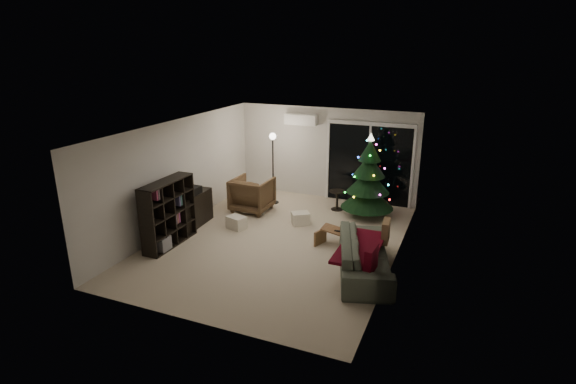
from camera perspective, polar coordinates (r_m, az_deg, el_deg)
name	(u,v)px	position (r m, az deg, el deg)	size (l,w,h in m)	color
room	(321,181)	(10.67, 4.23, 1.45)	(6.50, 7.51, 2.60)	beige
bookshelf	(162,212)	(9.89, -15.75, -2.46)	(0.36, 1.42, 1.42)	black
media_cabinet	(191,210)	(10.78, -12.23, -2.26)	(0.47, 1.26, 0.78)	black
stereo	(189,191)	(10.62, -12.40, 0.15)	(0.40, 0.47, 0.17)	black
armchair	(252,194)	(11.52, -4.57, -0.30)	(0.93, 0.96, 0.87)	brown
ottoman	(256,202)	(11.56, -4.11, -1.22)	(0.55, 0.55, 0.49)	beige
cardboard_box_a	(237,222)	(10.54, -6.55, -3.85)	(0.41, 0.31, 0.29)	silver
cardboard_box_b	(300,218)	(10.72, 1.59, -3.36)	(0.41, 0.31, 0.29)	silver
side_table	(337,200)	(11.67, 6.26, -1.04)	(0.41, 0.41, 0.52)	black
floor_lamp	(273,170)	(11.92, -1.92, 2.86)	(0.30, 0.30, 1.86)	black
sofa	(365,255)	(8.61, 9.72, -7.92)	(2.29, 0.90, 0.67)	#505B4A
sofa_throw	(360,247)	(8.56, 9.12, -6.93)	(0.72, 1.65, 0.06)	#610514
cushion_a	(386,231)	(9.04, 12.31, -4.90)	(0.13, 0.44, 0.44)	olive
cushion_b	(371,259)	(7.87, 10.51, -8.39)	(0.13, 0.44, 0.44)	#610514
coffee_table	(344,240)	(9.55, 7.18, -6.11)	(1.13, 0.39, 0.36)	brown
remote_a	(338,231)	(9.51, 6.35, -4.94)	(0.14, 0.04, 0.02)	black
remote_b	(350,232)	(9.49, 7.89, -5.05)	(0.13, 0.04, 0.02)	slate
christmas_tree	(369,176)	(11.09, 10.20, 2.03)	(1.30, 1.30, 2.10)	black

